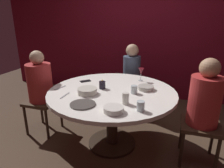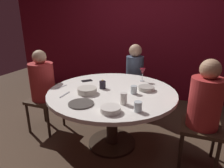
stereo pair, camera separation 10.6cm
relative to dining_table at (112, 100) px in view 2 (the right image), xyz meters
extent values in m
plane|color=#4C3828|center=(0.00, 0.00, -0.60)|extent=(8.00, 8.00, 0.00)
cube|color=maroon|center=(0.00, 1.84, 0.70)|extent=(6.00, 0.10, 2.60)
cylinder|color=white|center=(0.00, 0.00, 0.11)|extent=(1.50, 1.50, 0.04)
cylinder|color=#332319|center=(0.00, 0.00, -0.26)|extent=(0.14, 0.14, 0.69)
cylinder|color=#2D2116|center=(0.00, 0.00, -0.59)|extent=(0.60, 0.60, 0.03)
cube|color=#3F2D1E|center=(-1.01, 0.00, -0.15)|extent=(0.40, 0.40, 0.04)
cylinder|color=#B22D2D|center=(-1.01, 0.00, 0.12)|extent=(0.32, 0.32, 0.51)
sphere|color=tan|center=(-1.01, 0.00, 0.46)|extent=(0.18, 0.18, 0.18)
cylinder|color=#332319|center=(-1.18, -0.17, -0.39)|extent=(0.04, 0.04, 0.43)
cylinder|color=#332319|center=(-0.84, -0.17, -0.39)|extent=(0.04, 0.04, 0.43)
cylinder|color=#332319|center=(-1.18, 0.17, -0.39)|extent=(0.04, 0.04, 0.43)
cylinder|color=#332319|center=(-0.84, 0.17, -0.39)|extent=(0.04, 0.04, 0.43)
cube|color=#3F2D1E|center=(0.00, 1.05, -0.15)|extent=(0.40, 0.40, 0.04)
cylinder|color=#475670|center=(0.00, 1.05, 0.11)|extent=(0.28, 0.28, 0.48)
sphere|color=tan|center=(0.00, 1.05, 0.44)|extent=(0.21, 0.21, 0.21)
cylinder|color=#332319|center=(-0.17, 1.22, -0.39)|extent=(0.04, 0.04, 0.43)
cylinder|color=#332319|center=(-0.17, 0.88, -0.39)|extent=(0.04, 0.04, 0.43)
cylinder|color=#332319|center=(0.17, 1.22, -0.39)|extent=(0.04, 0.04, 0.43)
cylinder|color=#332319|center=(0.17, 0.88, -0.39)|extent=(0.04, 0.04, 0.43)
cube|color=#3F2D1E|center=(1.00, 0.00, -0.15)|extent=(0.40, 0.40, 0.04)
cylinder|color=#B22D2D|center=(1.00, 0.00, 0.13)|extent=(0.32, 0.32, 0.52)
sphere|color=tan|center=(1.00, 0.00, 0.48)|extent=(0.20, 0.20, 0.20)
cylinder|color=#332319|center=(1.17, 0.17, -0.39)|extent=(0.04, 0.04, 0.43)
cylinder|color=#332319|center=(0.83, 0.17, -0.39)|extent=(0.04, 0.04, 0.43)
cylinder|color=#332319|center=(1.17, -0.17, -0.39)|extent=(0.04, 0.04, 0.43)
cylinder|color=#332319|center=(0.83, -0.17, -0.39)|extent=(0.04, 0.04, 0.43)
cylinder|color=black|center=(-0.13, 0.03, 0.17)|extent=(0.08, 0.08, 0.09)
sphere|color=#F9D159|center=(-0.13, 0.03, 0.23)|extent=(0.02, 0.02, 0.02)
cylinder|color=silver|center=(0.25, 0.48, 0.13)|extent=(0.06, 0.06, 0.01)
cylinder|color=silver|center=(0.25, 0.48, 0.18)|extent=(0.01, 0.01, 0.09)
cone|color=maroon|center=(0.25, 0.48, 0.26)|extent=(0.08, 0.08, 0.08)
cylinder|color=#4C4742|center=(-0.15, -0.47, 0.14)|extent=(0.25, 0.25, 0.01)
cube|color=black|center=(-0.45, 0.22, 0.13)|extent=(0.15, 0.15, 0.01)
cylinder|color=silver|center=(0.19, -0.52, 0.15)|extent=(0.19, 0.19, 0.05)
cylinder|color=#B2ADA3|center=(0.37, 0.15, 0.15)|extent=(0.19, 0.19, 0.05)
cylinder|color=beige|center=(-0.23, -0.18, 0.16)|extent=(0.22, 0.22, 0.06)
cylinder|color=silver|center=(0.26, -0.01, 0.17)|extent=(0.07, 0.07, 0.09)
cylinder|color=silver|center=(0.41, -0.42, 0.18)|extent=(0.07, 0.07, 0.09)
cylinder|color=silver|center=(0.24, -0.31, 0.19)|extent=(0.07, 0.07, 0.12)
cube|color=#B7B7BC|center=(-0.63, -0.11, 0.13)|extent=(0.05, 0.18, 0.01)
cube|color=#B7B7BC|center=(-0.44, -0.32, 0.13)|extent=(0.02, 0.18, 0.01)
camera|label=1|loc=(0.68, -2.07, 0.95)|focal=31.69mm
camera|label=2|loc=(0.78, -2.03, 0.95)|focal=31.69mm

